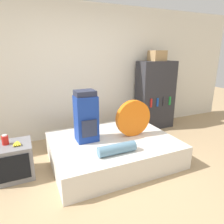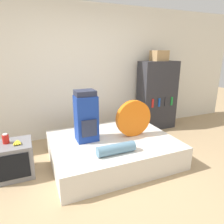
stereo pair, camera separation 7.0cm
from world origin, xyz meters
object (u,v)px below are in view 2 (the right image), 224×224
at_px(tent_bag, 133,118).
at_px(sleeping_roll, 116,149).
at_px(backpack, 86,116).
at_px(canister, 6,139).
at_px(bookshelf, 157,95).
at_px(television, 15,159).
at_px(cardboard_box, 159,56).

relative_size(tent_bag, sleeping_roll, 1.10).
bearing_deg(backpack, canister, 177.65).
bearing_deg(tent_bag, sleeping_roll, -137.86).
height_order(canister, bookshelf, bookshelf).
relative_size(television, bookshelf, 0.32).
bearing_deg(backpack, tent_bag, -9.90).
relative_size(sleeping_roll, television, 1.11).
height_order(sleeping_roll, bookshelf, bookshelf).
distance_m(tent_bag, television, 1.86).
bearing_deg(tent_bag, canister, 174.61).
bearing_deg(cardboard_box, canister, -164.93).
xyz_separation_m(backpack, tent_bag, (0.75, -0.13, -0.09)).
bearing_deg(cardboard_box, bookshelf, -100.98).
xyz_separation_m(sleeping_roll, bookshelf, (1.65, 1.44, 0.32)).
bearing_deg(canister, cardboard_box, 15.07).
bearing_deg(bookshelf, backpack, -155.93).
height_order(backpack, tent_bag, backpack).
bearing_deg(sleeping_roll, tent_bag, 42.14).
xyz_separation_m(tent_bag, television, (-1.81, 0.13, -0.41)).
distance_m(canister, bookshelf, 3.13).
height_order(television, bookshelf, bookshelf).
distance_m(sleeping_roll, television, 1.44).
relative_size(tent_bag, canister, 4.30).
bearing_deg(canister, tent_bag, -5.39).
bearing_deg(television, tent_bag, -4.24).
bearing_deg(sleeping_roll, canister, 154.97).
distance_m(backpack, sleeping_roll, 0.72).
relative_size(television, canister, 3.50).
distance_m(backpack, bookshelf, 2.07).
bearing_deg(television, backpack, -0.14).
bearing_deg(cardboard_box, television, -163.77).
relative_size(tent_bag, bookshelf, 0.40).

